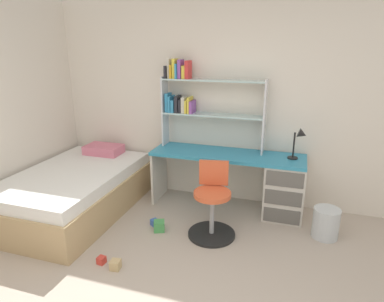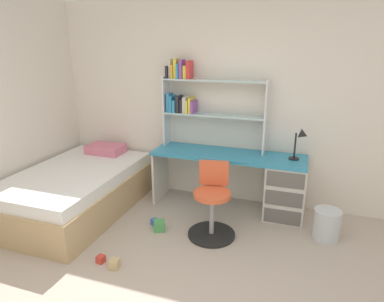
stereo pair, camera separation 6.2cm
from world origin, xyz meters
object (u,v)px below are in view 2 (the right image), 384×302
object	(u,v)px
swivel_chair	(212,208)
waste_bin	(327,224)
bed_platform	(76,190)
toy_block_blue_2	(155,222)
toy_block_green_3	(159,226)
desk	(268,182)
bookshelf_hutch	(197,97)
toy_block_natural_1	(114,264)
desk_lamp	(301,140)
toy_block_red_0	(101,259)

from	to	relation	value
swivel_chair	waste_bin	distance (m)	1.24
bed_platform	waste_bin	bearing A→B (deg)	6.11
bed_platform	toy_block_blue_2	size ratio (longest dim) A/B	25.92
toy_block_green_3	desk	bearing A→B (deg)	36.36
bookshelf_hutch	desk	bearing A→B (deg)	-9.13
bookshelf_hutch	swivel_chair	xyz separation A→B (m)	(0.45, -0.84, -1.06)
bed_platform	toy_block_natural_1	size ratio (longest dim) A/B	21.50
desk	bookshelf_hutch	size ratio (longest dim) A/B	1.44
desk_lamp	toy_block_green_3	xyz separation A→B (m)	(-1.42, -0.81, -0.92)
desk_lamp	bed_platform	xyz separation A→B (m)	(-2.60, -0.69, -0.71)
bookshelf_hutch	toy_block_natural_1	distance (m)	2.18
bed_platform	toy_block_blue_2	distance (m)	1.11
toy_block_green_3	toy_block_red_0	bearing A→B (deg)	-112.37
toy_block_natural_1	waste_bin	bearing A→B (deg)	32.07
desk	bed_platform	distance (m)	2.38
bookshelf_hutch	waste_bin	distance (m)	2.10
swivel_chair	waste_bin	bearing A→B (deg)	14.98
bed_platform	desk	bearing A→B (deg)	16.74
toy_block_red_0	toy_block_green_3	world-z (taller)	toy_block_green_3
toy_block_red_0	toy_block_green_3	bearing A→B (deg)	67.63
bed_platform	bookshelf_hutch	bearing A→B (deg)	32.45
toy_block_natural_1	toy_block_blue_2	bearing A→B (deg)	88.29
bed_platform	toy_block_natural_1	distance (m)	1.39
toy_block_red_0	bed_platform	bearing A→B (deg)	136.41
desk_lamp	swivel_chair	distance (m)	1.27
toy_block_red_0	toy_block_blue_2	distance (m)	0.83
waste_bin	toy_block_red_0	size ratio (longest dim) A/B	4.75
swivel_chair	desk	bearing A→B (deg)	53.41
toy_block_red_0	toy_block_green_3	distance (m)	0.78
desk	toy_block_red_0	xyz separation A→B (m)	(-1.39, -1.52, -0.38)
bookshelf_hutch	swivel_chair	size ratio (longest dim) A/B	1.61
bed_platform	toy_block_green_3	distance (m)	1.20
bookshelf_hutch	bed_platform	xyz separation A→B (m)	(-1.32, -0.84, -1.11)
desk_lamp	waste_bin	world-z (taller)	desk_lamp
swivel_chair	toy_block_blue_2	distance (m)	0.74
waste_bin	toy_block_green_3	bearing A→B (deg)	-166.16
toy_block_red_0	swivel_chair	bearing A→B (deg)	43.62
bed_platform	toy_block_red_0	bearing A→B (deg)	-43.59
desk_lamp	swivel_chair	xyz separation A→B (m)	(-0.84, -0.69, -0.66)
toy_block_red_0	toy_block_green_3	xyz separation A→B (m)	(0.30, 0.72, 0.02)
desk_lamp	waste_bin	distance (m)	0.96
bookshelf_hutch	toy_block_red_0	size ratio (longest dim) A/B	18.56
bookshelf_hutch	swivel_chair	world-z (taller)	bookshelf_hutch
bookshelf_hutch	toy_block_green_3	xyz separation A→B (m)	(-0.14, -0.96, -1.32)
bed_platform	toy_block_natural_1	world-z (taller)	bed_platform
bookshelf_hutch	toy_block_red_0	bearing A→B (deg)	-104.49
swivel_chair	toy_block_red_0	xyz separation A→B (m)	(-0.88, -0.84, -0.29)
waste_bin	toy_block_natural_1	distance (m)	2.24
desk	bed_platform	xyz separation A→B (m)	(-2.27, -0.68, -0.14)
desk	toy_block_blue_2	bearing A→B (deg)	-149.08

